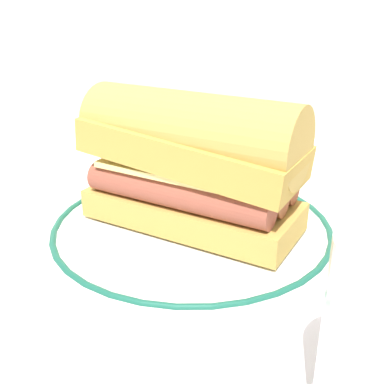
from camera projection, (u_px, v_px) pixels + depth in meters
ground_plane at (198, 236)px, 0.45m from camera, size 1.50×1.50×0.00m
plate at (192, 228)px, 0.45m from camera, size 0.28×0.28×0.01m
sausage_sandwich at (192, 159)px, 0.43m from camera, size 0.21×0.16×0.12m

